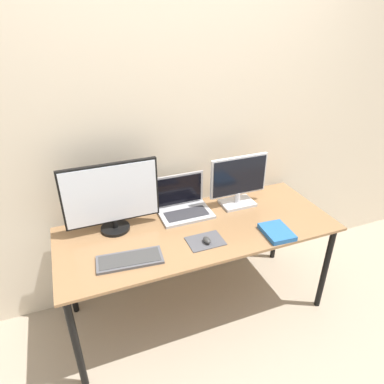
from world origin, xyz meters
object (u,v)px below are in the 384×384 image
Objects in this scene: keyboard at (130,260)px; mouse at (207,240)px; book at (277,232)px; monitor_left at (111,197)px; monitor_right at (239,181)px; laptop at (183,204)px.

mouse reaches higher than keyboard.
mouse reaches higher than book.
monitor_left is 8.73× the size of mouse.
book is at bearing -9.50° from mouse.
monitor_right is 0.42m from laptop.
monitor_right is 0.94m from keyboard.
book is (0.45, -0.47, -0.05)m from laptop.
keyboard is 1.72× the size of book.
mouse is (0.47, -0.01, 0.01)m from keyboard.
laptop is 1.60× the size of book.
monitor_right is 1.19× the size of laptop.
monitor_right is at bearing 21.70° from keyboard.
keyboard is (-0.85, -0.34, -0.17)m from monitor_right.
laptop is at bearing 5.68° from monitor_left.
monitor_right is 0.46m from book.
book is at bearing -24.43° from monitor_left.
laptop is 5.26× the size of mouse.
monitor_left is 0.63m from mouse.
monitor_right reaches higher than laptop.
mouse is at bearing -88.96° from laptop.
laptop is 0.65m from book.
mouse is 0.45m from book.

